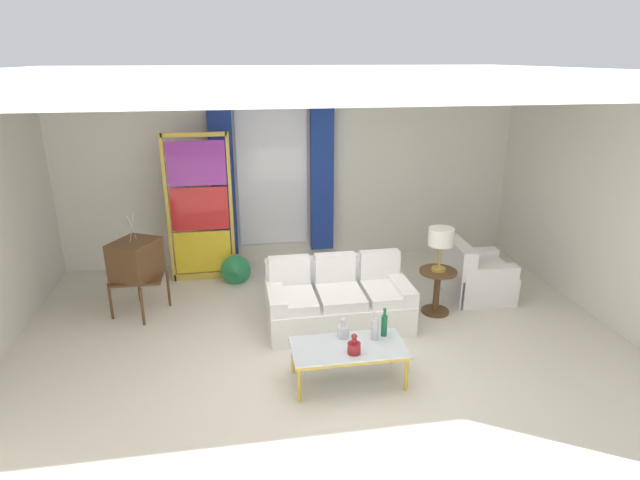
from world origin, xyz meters
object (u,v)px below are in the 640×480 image
object	(u,v)px
couch_white_long	(337,300)
armchair_white	(475,277)
bottle_amber_squat	(384,324)
bottle_crystal_tall	(375,328)
table_lamp_brass	(441,239)
stained_glass_divider	(200,212)
coffee_table	(348,350)
bottle_ruby_flask	(354,347)
peacock_figurine	(236,272)
round_side_table	(437,287)
bottle_blue_decanter	(343,330)
vintage_tv	(136,261)

from	to	relation	value
couch_white_long	armchair_white	xyz separation A→B (m)	(2.03, 0.42, -0.02)
bottle_amber_squat	armchair_white	world-z (taller)	armchair_white
bottle_crystal_tall	table_lamp_brass	world-z (taller)	table_lamp_brass
armchair_white	couch_white_long	bearing A→B (deg)	-168.25
bottle_amber_squat	stained_glass_divider	bearing A→B (deg)	125.44
coffee_table	bottle_ruby_flask	world-z (taller)	bottle_ruby_flask
stained_glass_divider	peacock_figurine	size ratio (longest dim) A/B	3.67
armchair_white	round_side_table	bearing A→B (deg)	-152.09
couch_white_long	bottle_blue_decanter	xyz separation A→B (m)	(-0.16, -1.08, 0.18)
coffee_table	bottle_crystal_tall	world-z (taller)	bottle_crystal_tall
bottle_blue_decanter	stained_glass_divider	world-z (taller)	stained_glass_divider
bottle_blue_decanter	table_lamp_brass	distance (m)	1.95
couch_white_long	vintage_tv	bearing A→B (deg)	164.55
bottle_blue_decanter	couch_white_long	bearing A→B (deg)	81.81
vintage_tv	peacock_figurine	world-z (taller)	vintage_tv
bottle_amber_squat	vintage_tv	distance (m)	3.31
peacock_figurine	couch_white_long	bearing A→B (deg)	-46.99
vintage_tv	armchair_white	distance (m)	4.55
armchair_white	table_lamp_brass	distance (m)	1.08
bottle_amber_squat	round_side_table	bearing A→B (deg)	47.90
bottle_blue_decanter	vintage_tv	distance (m)	2.94
bottle_blue_decanter	table_lamp_brass	world-z (taller)	table_lamp_brass
coffee_table	bottle_amber_squat	distance (m)	0.47
armchair_white	table_lamp_brass	world-z (taller)	table_lamp_brass
stained_glass_divider	table_lamp_brass	xyz separation A→B (m)	(3.04, -1.62, -0.03)
coffee_table	table_lamp_brass	bearing A→B (deg)	41.92
couch_white_long	bottle_ruby_flask	bearing A→B (deg)	-94.65
vintage_tv	stained_glass_divider	size ratio (longest dim) A/B	0.61
peacock_figurine	table_lamp_brass	world-z (taller)	table_lamp_brass
bottle_crystal_tall	bottle_ruby_flask	bearing A→B (deg)	-139.66
armchair_white	table_lamp_brass	xyz separation A→B (m)	(-0.70, -0.37, 0.74)
coffee_table	bottle_ruby_flask	distance (m)	0.18
coffee_table	bottle_amber_squat	bearing A→B (deg)	20.12
bottle_blue_decanter	bottle_amber_squat	xyz separation A→B (m)	(0.43, -0.03, 0.05)
couch_white_long	round_side_table	xyz separation A→B (m)	(1.33, 0.05, 0.05)
stained_glass_divider	round_side_table	world-z (taller)	stained_glass_divider
bottle_crystal_tall	vintage_tv	size ratio (longest dim) A/B	0.24
round_side_table	table_lamp_brass	bearing A→B (deg)	90.00
vintage_tv	armchair_white	world-z (taller)	vintage_tv
bottle_crystal_tall	armchair_white	xyz separation A→B (m)	(1.87, 1.59, -0.25)
vintage_tv	bottle_ruby_flask	bearing A→B (deg)	-41.37
bottle_blue_decanter	armchair_white	bearing A→B (deg)	34.56
couch_white_long	armchair_white	distance (m)	2.07
couch_white_long	armchair_white	size ratio (longest dim) A/B	2.06
bottle_amber_squat	table_lamp_brass	distance (m)	1.65
table_lamp_brass	armchair_white	bearing A→B (deg)	27.91
bottle_crystal_tall	bottle_amber_squat	bearing A→B (deg)	25.57
bottle_ruby_flask	peacock_figurine	size ratio (longest dim) A/B	0.36
bottle_blue_decanter	round_side_table	size ratio (longest dim) A/B	0.39
vintage_tv	stained_glass_divider	world-z (taller)	stained_glass_divider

